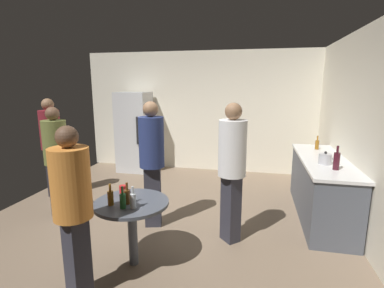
{
  "coord_description": "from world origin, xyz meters",
  "views": [
    {
      "loc": [
        1.28,
        -3.94,
        1.96
      ],
      "look_at": [
        0.39,
        0.1,
        1.11
      ],
      "focal_mm": 27.23,
      "sensor_mm": 36.0,
      "label": 1
    }
  ],
  "objects_px": {
    "beer_bottle_clear": "(133,200)",
    "person_in_orange_shirt": "(73,202)",
    "beer_bottle_brown": "(127,196)",
    "foreground_table": "(132,211)",
    "person_in_olive_shirt": "(56,154)",
    "plastic_cup_red": "(123,190)",
    "refrigerator": "(135,132)",
    "person_in_navy_shirt": "(152,155)",
    "beer_bottle_amber": "(111,197)",
    "beer_bottle_green": "(123,200)",
    "beer_bottle_on_counter": "(317,144)",
    "person_in_white_shirt": "(232,162)",
    "wine_bottle_on_counter": "(337,161)",
    "person_in_maroon_shirt": "(51,140)",
    "kettle": "(325,159)"
  },
  "relations": [
    {
      "from": "beer_bottle_on_counter",
      "to": "foreground_table",
      "type": "relative_size",
      "value": 0.29
    },
    {
      "from": "refrigerator",
      "to": "person_in_navy_shirt",
      "type": "xyz_separation_m",
      "value": [
        1.34,
        -2.51,
        0.13
      ]
    },
    {
      "from": "foreground_table",
      "to": "person_in_white_shirt",
      "type": "xyz_separation_m",
      "value": [
        1.0,
        0.74,
        0.4
      ]
    },
    {
      "from": "beer_bottle_clear",
      "to": "plastic_cup_red",
      "type": "relative_size",
      "value": 2.09
    },
    {
      "from": "foreground_table",
      "to": "person_in_navy_shirt",
      "type": "height_order",
      "value": "person_in_navy_shirt"
    },
    {
      "from": "refrigerator",
      "to": "kettle",
      "type": "bearing_deg",
      "value": -28.9
    },
    {
      "from": "wine_bottle_on_counter",
      "to": "beer_bottle_green",
      "type": "relative_size",
      "value": 1.35
    },
    {
      "from": "beer_bottle_brown",
      "to": "beer_bottle_clear",
      "type": "relative_size",
      "value": 1.0
    },
    {
      "from": "foreground_table",
      "to": "beer_bottle_amber",
      "type": "distance_m",
      "value": 0.28
    },
    {
      "from": "person_in_orange_shirt",
      "to": "beer_bottle_amber",
      "type": "bearing_deg",
      "value": 14.44
    },
    {
      "from": "person_in_olive_shirt",
      "to": "refrigerator",
      "type": "bearing_deg",
      "value": 106.58
    },
    {
      "from": "beer_bottle_clear",
      "to": "wine_bottle_on_counter",
      "type": "bearing_deg",
      "value": 30.74
    },
    {
      "from": "person_in_navy_shirt",
      "to": "person_in_olive_shirt",
      "type": "bearing_deg",
      "value": -104.65
    },
    {
      "from": "beer_bottle_clear",
      "to": "person_in_olive_shirt",
      "type": "distance_m",
      "value": 1.99
    },
    {
      "from": "person_in_olive_shirt",
      "to": "beer_bottle_clear",
      "type": "bearing_deg",
      "value": -12.62
    },
    {
      "from": "beer_bottle_brown",
      "to": "beer_bottle_green",
      "type": "relative_size",
      "value": 1.0
    },
    {
      "from": "beer_bottle_on_counter",
      "to": "beer_bottle_clear",
      "type": "xyz_separation_m",
      "value": [
        -2.19,
        -2.52,
        -0.17
      ]
    },
    {
      "from": "foreground_table",
      "to": "kettle",
      "type": "bearing_deg",
      "value": 32.67
    },
    {
      "from": "beer_bottle_on_counter",
      "to": "person_in_navy_shirt",
      "type": "xyz_separation_m",
      "value": [
        -2.38,
        -1.45,
        0.04
      ]
    },
    {
      "from": "beer_bottle_brown",
      "to": "foreground_table",
      "type": "bearing_deg",
      "value": 74.84
    },
    {
      "from": "beer_bottle_clear",
      "to": "person_in_olive_shirt",
      "type": "xyz_separation_m",
      "value": [
        -1.67,
        1.07,
        0.15
      ]
    },
    {
      "from": "beer_bottle_clear",
      "to": "beer_bottle_amber",
      "type": "bearing_deg",
      "value": 175.34
    },
    {
      "from": "refrigerator",
      "to": "wine_bottle_on_counter",
      "type": "distance_m",
      "value": 4.36
    },
    {
      "from": "beer_bottle_on_counter",
      "to": "beer_bottle_green",
      "type": "distance_m",
      "value": 3.43
    },
    {
      "from": "beer_bottle_clear",
      "to": "person_in_maroon_shirt",
      "type": "relative_size",
      "value": 0.13
    },
    {
      "from": "kettle",
      "to": "beer_bottle_clear",
      "type": "xyz_separation_m",
      "value": [
        -2.12,
        -1.57,
        -0.15
      ]
    },
    {
      "from": "beer_bottle_amber",
      "to": "person_in_orange_shirt",
      "type": "distance_m",
      "value": 0.49
    },
    {
      "from": "wine_bottle_on_counter",
      "to": "person_in_olive_shirt",
      "type": "xyz_separation_m",
      "value": [
        -3.87,
        -0.23,
        -0.05
      ]
    },
    {
      "from": "beer_bottle_green",
      "to": "person_in_orange_shirt",
      "type": "xyz_separation_m",
      "value": [
        -0.28,
        -0.41,
        0.13
      ]
    },
    {
      "from": "foreground_table",
      "to": "beer_bottle_green",
      "type": "xyz_separation_m",
      "value": [
        -0.01,
        -0.18,
        0.19
      ]
    },
    {
      "from": "kettle",
      "to": "beer_bottle_on_counter",
      "type": "relative_size",
      "value": 1.06
    },
    {
      "from": "wine_bottle_on_counter",
      "to": "beer_bottle_on_counter",
      "type": "bearing_deg",
      "value": 90.15
    },
    {
      "from": "foreground_table",
      "to": "beer_bottle_clear",
      "type": "bearing_deg",
      "value": -59.64
    },
    {
      "from": "wine_bottle_on_counter",
      "to": "person_in_navy_shirt",
      "type": "xyz_separation_m",
      "value": [
        -2.38,
        -0.24,
        0.01
      ]
    },
    {
      "from": "kettle",
      "to": "person_in_navy_shirt",
      "type": "distance_m",
      "value": 2.36
    },
    {
      "from": "beer_bottle_amber",
      "to": "person_in_orange_shirt",
      "type": "bearing_deg",
      "value": -104.37
    },
    {
      "from": "wine_bottle_on_counter",
      "to": "person_in_orange_shirt",
      "type": "relative_size",
      "value": 0.19
    },
    {
      "from": "refrigerator",
      "to": "person_in_maroon_shirt",
      "type": "xyz_separation_m",
      "value": [
        -0.79,
        -1.79,
        0.12
      ]
    },
    {
      "from": "beer_bottle_brown",
      "to": "person_in_orange_shirt",
      "type": "bearing_deg",
      "value": -117.11
    },
    {
      "from": "person_in_maroon_shirt",
      "to": "beer_bottle_green",
      "type": "bearing_deg",
      "value": 27.18
    },
    {
      "from": "beer_bottle_clear",
      "to": "plastic_cup_red",
      "type": "height_order",
      "value": "beer_bottle_clear"
    },
    {
      "from": "beer_bottle_green",
      "to": "person_in_maroon_shirt",
      "type": "height_order",
      "value": "person_in_maroon_shirt"
    },
    {
      "from": "person_in_olive_shirt",
      "to": "plastic_cup_red",
      "type": "bearing_deg",
      "value": -8.26
    },
    {
      "from": "beer_bottle_amber",
      "to": "beer_bottle_clear",
      "type": "height_order",
      "value": "same"
    },
    {
      "from": "person_in_olive_shirt",
      "to": "person_in_orange_shirt",
      "type": "bearing_deg",
      "value": -29.24
    },
    {
      "from": "beer_bottle_on_counter",
      "to": "beer_bottle_amber",
      "type": "height_order",
      "value": "beer_bottle_on_counter"
    },
    {
      "from": "beer_bottle_clear",
      "to": "person_in_orange_shirt",
      "type": "height_order",
      "value": "person_in_orange_shirt"
    },
    {
      "from": "person_in_white_shirt",
      "to": "person_in_olive_shirt",
      "type": "xyz_separation_m",
      "value": [
        -2.59,
        0.18,
        -0.07
      ]
    },
    {
      "from": "beer_bottle_clear",
      "to": "plastic_cup_red",
      "type": "xyz_separation_m",
      "value": [
        -0.26,
        0.31,
        -0.03
      ]
    },
    {
      "from": "beer_bottle_on_counter",
      "to": "person_in_orange_shirt",
      "type": "height_order",
      "value": "person_in_orange_shirt"
    }
  ]
}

